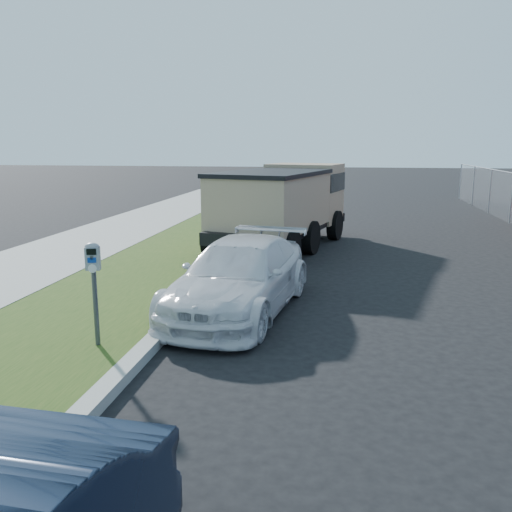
# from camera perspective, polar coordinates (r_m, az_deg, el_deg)

# --- Properties ---
(ground) EXTENTS (120.00, 120.00, 0.00)m
(ground) POSITION_cam_1_polar(r_m,az_deg,el_deg) (8.25, 8.62, -8.55)
(ground) COLOR black
(ground) RESTS_ON ground
(streetside) EXTENTS (6.12, 50.00, 0.15)m
(streetside) POSITION_cam_1_polar(r_m,az_deg,el_deg) (11.57, -20.01, -2.85)
(streetside) COLOR gray
(streetside) RESTS_ON ground
(parking_meter) EXTENTS (0.22, 0.17, 1.42)m
(parking_meter) POSITION_cam_1_polar(r_m,az_deg,el_deg) (7.56, -16.73, -1.58)
(parking_meter) COLOR #3F4247
(parking_meter) RESTS_ON ground
(white_wagon) EXTENTS (2.29, 4.43, 1.23)m
(white_wagon) POSITION_cam_1_polar(r_m,az_deg,el_deg) (9.29, -1.75, -2.14)
(white_wagon) COLOR silver
(white_wagon) RESTS_ON ground
(dump_truck) EXTENTS (3.47, 6.06, 2.24)m
(dump_truck) POSITION_cam_1_polar(r_m,az_deg,el_deg) (15.10, 3.00, 5.73)
(dump_truck) COLOR black
(dump_truck) RESTS_ON ground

